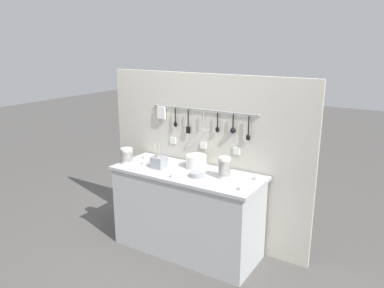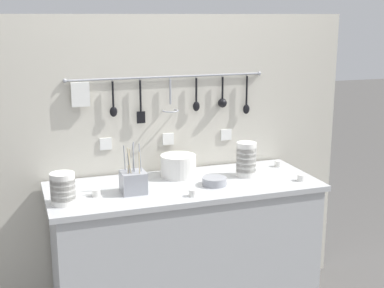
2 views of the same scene
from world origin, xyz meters
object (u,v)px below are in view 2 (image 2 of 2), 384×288
at_px(steel_mixing_bowl, 214,181).
at_px(cup_edge_far, 193,193).
at_px(bowl_stack_back_corner, 246,159).
at_px(cup_by_caddy, 301,178).
at_px(cutlery_caddy, 133,182).
at_px(cup_beside_plates, 278,164).
at_px(plate_stack, 178,166).
at_px(cup_mid_row, 96,193).
at_px(cup_edge_near, 70,186).
at_px(bowl_stack_tall_left, 63,189).

bearing_deg(steel_mixing_bowl, cup_edge_far, -141.56).
bearing_deg(bowl_stack_back_corner, cup_by_caddy, -36.59).
relative_size(cutlery_caddy, cup_beside_plates, 6.42).
xyz_separation_m(plate_stack, cup_mid_row, (-0.51, -0.20, -0.05)).
bearing_deg(cup_by_caddy, cutlery_caddy, 173.60).
bearing_deg(cup_mid_row, cup_edge_far, -18.80).
distance_m(bowl_stack_back_corner, cup_beside_plates, 0.31).
relative_size(bowl_stack_back_corner, cutlery_caddy, 0.74).
height_order(plate_stack, cup_by_caddy, plate_stack).
bearing_deg(cup_by_caddy, plate_stack, 154.05).
height_order(bowl_stack_back_corner, cup_mid_row, bowl_stack_back_corner).
bearing_deg(cutlery_caddy, bowl_stack_back_corner, 6.90).
relative_size(bowl_stack_back_corner, cup_beside_plates, 4.73).
distance_m(steel_mixing_bowl, cup_beside_plates, 0.56).
bearing_deg(cup_edge_far, cutlery_caddy, 150.12).
xyz_separation_m(plate_stack, cutlery_caddy, (-0.32, -0.20, -0.00)).
bearing_deg(bowl_stack_back_corner, steel_mixing_bowl, -156.54).
relative_size(plate_stack, cup_by_caddy, 4.87).
bearing_deg(plate_stack, cup_edge_far, -95.73).
height_order(cup_edge_near, cup_edge_far, same).
xyz_separation_m(plate_stack, cup_edge_far, (-0.04, -0.36, -0.05)).
bearing_deg(bowl_stack_tall_left, cutlery_caddy, 9.39).
bearing_deg(cup_by_caddy, cup_edge_near, 167.73).
height_order(cutlery_caddy, cup_edge_near, cutlery_caddy).
relative_size(cutlery_caddy, cup_edge_near, 6.42).
height_order(plate_stack, steel_mixing_bowl, plate_stack).
bearing_deg(steel_mixing_bowl, bowl_stack_tall_left, -177.13).
xyz_separation_m(bowl_stack_back_corner, bowl_stack_tall_left, (-1.07, -0.15, -0.02)).
height_order(cutlery_caddy, cup_mid_row, cutlery_caddy).
distance_m(plate_stack, cup_by_caddy, 0.71).
distance_m(cup_by_caddy, cup_beside_plates, 0.31).
xyz_separation_m(cup_edge_near, cup_edge_far, (0.60, -0.33, 0.00)).
bearing_deg(cutlery_caddy, cup_edge_far, -29.88).
bearing_deg(cup_edge_far, cup_edge_near, 151.06).
xyz_separation_m(bowl_stack_back_corner, plate_stack, (-0.38, 0.12, -0.04)).
bearing_deg(cup_mid_row, cutlery_caddy, -0.57).
bearing_deg(cup_edge_near, cup_edge_far, -28.94).
bearing_deg(bowl_stack_back_corner, cutlery_caddy, -173.10).
distance_m(bowl_stack_back_corner, steel_mixing_bowl, 0.27).
relative_size(steel_mixing_bowl, cup_mid_row, 3.19).
bearing_deg(cup_edge_near, cutlery_caddy, -28.10).
bearing_deg(cup_edge_far, plate_stack, 84.27).
bearing_deg(cup_edge_far, steel_mixing_bowl, 38.44).
bearing_deg(cup_edge_near, cup_by_caddy, -12.27).
relative_size(bowl_stack_tall_left, cup_by_caddy, 3.80).
bearing_deg(cup_edge_near, bowl_stack_back_corner, -4.80).
xyz_separation_m(steel_mixing_bowl, cup_by_caddy, (0.50, -0.09, -0.00)).
distance_m(cup_by_caddy, cup_edge_far, 0.68).
height_order(cup_by_caddy, cup_mid_row, same).
relative_size(bowl_stack_tall_left, cup_beside_plates, 3.80).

